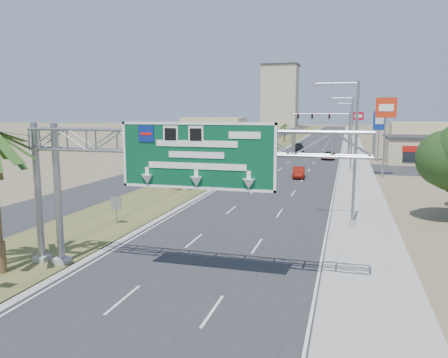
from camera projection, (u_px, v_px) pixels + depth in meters
road at (320, 143)px, 116.07m from camera, size 12.00×300.00×0.02m
sidewalk_right at (353, 143)px, 113.78m from camera, size 4.00×300.00×0.10m
median_grass at (283, 142)px, 118.75m from camera, size 7.00×300.00×0.12m
opposing_road at (257, 142)px, 120.63m from camera, size 8.00×300.00×0.02m
sign_gantry at (168, 153)px, 20.23m from camera, size 16.75×1.24×7.50m
palm_row_b at (177, 143)px, 43.67m from camera, size 3.99×3.99×5.95m
palm_row_c at (221, 130)px, 58.78m from camera, size 3.99×3.99×6.75m
palm_row_d at (250, 133)px, 76.09m from camera, size 3.99×3.99×5.45m
palm_row_e at (269, 126)px, 94.07m from camera, size 3.99×3.99×6.15m
palm_row_f at (285, 125)px, 117.92m from camera, size 3.99×3.99×5.75m
streetlight_near at (352, 160)px, 29.67m from camera, size 3.27×0.44×10.00m
streetlight_mid at (350, 137)px, 58.22m from camera, size 3.27×0.44×10.00m
streetlight_far at (349, 128)px, 92.47m from camera, size 3.27×0.44×10.00m
signal_mast at (337, 130)px, 77.77m from camera, size 10.28×0.71×8.00m
store_building at (447, 151)px, 68.00m from camera, size 18.00×10.00×4.00m
median_signback_b at (116, 206)px, 30.60m from camera, size 0.75×0.08×2.08m
tower_distant at (280, 96)px, 255.25m from camera, size 20.00×16.00×35.00m
building_distant_left at (214, 125)px, 175.28m from camera, size 24.00×14.00×6.00m
building_distant_right at (424, 130)px, 136.19m from camera, size 20.00×12.00×5.00m
car_left_lane at (237, 179)px, 47.37m from camera, size 2.31×4.90×1.62m
car_mid_lane at (299, 172)px, 53.45m from camera, size 1.74×4.17×1.34m
car_right_lane at (329, 156)px, 74.48m from camera, size 2.60×4.82×1.29m
car_far at (299, 147)px, 90.86m from camera, size 2.88×5.57×1.54m
pole_sign_red_near at (386, 113)px, 52.53m from camera, size 2.40×0.36×9.91m
pole_sign_blue at (379, 123)px, 70.39m from camera, size 1.96×1.04×8.34m
pole_sign_red_far at (358, 119)px, 92.40m from camera, size 2.21×0.83×8.32m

